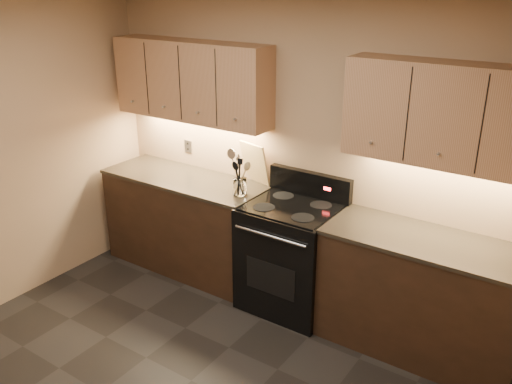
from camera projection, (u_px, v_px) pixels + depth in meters
wall_back at (305, 151)px, 4.55m from camera, size 4.00×0.04×2.60m
counter_left at (187, 222)px, 5.21m from camera, size 1.62×0.62×0.93m
counter_right at (420, 295)px, 4.02m from camera, size 1.46×0.62×0.93m
stove at (292, 255)px, 4.57m from camera, size 0.76×0.68×1.14m
upper_cab_left at (191, 81)px, 4.83m from camera, size 1.60×0.30×0.70m
upper_cab_right at (450, 115)px, 3.64m from camera, size 1.44×0.30×0.70m
outlet_plate at (188, 146)px, 5.29m from camera, size 0.08×0.01×0.12m
utensil_crock at (240, 187)px, 4.61m from camera, size 0.15×0.15×0.15m
cutting_board at (255, 163)px, 4.83m from camera, size 0.32×0.17×0.38m
wooden_spoon at (236, 177)px, 4.57m from camera, size 0.16×0.13×0.30m
black_spoon at (241, 175)px, 4.58m from camera, size 0.07×0.16×0.32m
black_turner at (238, 176)px, 4.55m from camera, size 0.11×0.14×0.33m
steel_spatula at (243, 174)px, 4.57m from camera, size 0.16×0.11×0.36m
steel_skimmer at (241, 174)px, 4.53m from camera, size 0.23×0.13×0.39m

